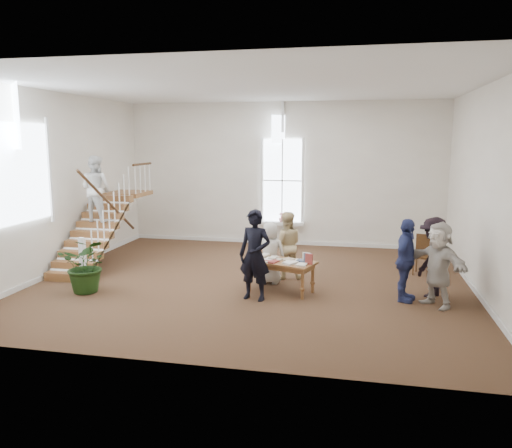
% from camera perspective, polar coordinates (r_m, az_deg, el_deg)
% --- Properties ---
extents(ground, '(10.00, 10.00, 0.00)m').
position_cam_1_polar(ground, '(11.90, -0.37, -6.63)').
color(ground, '#422B1A').
rests_on(ground, ground).
extents(room_shell, '(10.49, 10.00, 10.00)m').
position_cam_1_polar(room_shell, '(16.02, 2.94, -0.92)').
color(room_shell, beige).
rests_on(room_shell, ground).
extents(staircase, '(1.10, 4.10, 2.92)m').
position_cam_1_polar(staircase, '(13.80, -17.61, 2.05)').
color(staircase, brown).
rests_on(staircase, ground).
extents(library_table, '(1.64, 1.16, 0.76)m').
position_cam_1_polar(library_table, '(11.03, 2.88, -4.62)').
color(library_table, brown).
rests_on(library_table, ground).
extents(police_officer, '(0.78, 0.60, 1.91)m').
position_cam_1_polar(police_officer, '(10.41, -0.13, -3.57)').
color(police_officer, black).
rests_on(police_officer, ground).
extents(elderly_woman, '(0.75, 0.52, 1.45)m').
position_cam_1_polar(elderly_woman, '(11.64, 1.62, -3.31)').
color(elderly_woman, beige).
rests_on(elderly_woman, ground).
extents(person_yellow, '(0.91, 0.78, 1.64)m').
position_cam_1_polar(person_yellow, '(12.05, 3.45, -2.43)').
color(person_yellow, '#D6BC86').
rests_on(person_yellow, ground).
extents(woman_cluster_a, '(0.71, 1.10, 1.74)m').
position_cam_1_polar(woman_cluster_a, '(10.77, 16.72, -4.01)').
color(woman_cluster_a, navy).
rests_on(woman_cluster_a, ground).
extents(woman_cluster_b, '(1.12, 1.28, 1.72)m').
position_cam_1_polar(woman_cluster_b, '(11.28, 19.58, -3.60)').
color(woman_cluster_b, black).
rests_on(woman_cluster_b, ground).
extents(woman_cluster_c, '(1.42, 1.56, 1.73)m').
position_cam_1_polar(woman_cluster_c, '(10.65, 20.09, -4.36)').
color(woman_cluster_c, beige).
rests_on(woman_cluster_c, ground).
extents(floor_plant, '(1.27, 1.16, 1.23)m').
position_cam_1_polar(floor_plant, '(11.59, -18.74, -4.45)').
color(floor_plant, black).
rests_on(floor_plant, ground).
extents(side_chair, '(0.54, 0.54, 0.99)m').
position_cam_1_polar(side_chair, '(13.17, 18.59, -3.06)').
color(side_chair, '#311B0D').
rests_on(side_chair, ground).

